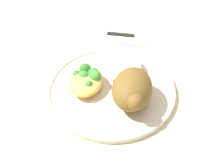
{
  "coord_description": "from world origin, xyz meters",
  "views": [
    {
      "loc": [
        0.45,
        0.09,
        0.48
      ],
      "look_at": [
        0.0,
        0.0,
        0.02
      ],
      "focal_mm": 45.1,
      "sensor_mm": 36.0,
      "label": 1
    }
  ],
  "objects": [
    {
      "name": "fork",
      "position": [
        -0.19,
        0.04,
        0.0
      ],
      "size": [
        0.02,
        0.14,
        0.01
      ],
      "color": "#B2B2B7",
      "rests_on": "ground_plane"
    },
    {
      "name": "mac_cheese_with_broccoli",
      "position": [
        0.0,
        -0.06,
        0.03
      ],
      "size": [
        0.1,
        0.08,
        0.04
      ],
      "color": "#F2BF51",
      "rests_on": "plate"
    },
    {
      "name": "roasted_chicken",
      "position": [
        0.03,
        0.05,
        0.05
      ],
      "size": [
        0.12,
        0.09,
        0.07
      ],
      "color": "brown",
      "rests_on": "plate"
    },
    {
      "name": "knife",
      "position": [
        -0.23,
        0.02,
        0.0
      ],
      "size": [
        0.02,
        0.19,
        0.01
      ],
      "color": "black",
      "rests_on": "ground_plane"
    },
    {
      "name": "ground_plane",
      "position": [
        0.0,
        0.0,
        0.0
      ],
      "size": [
        2.0,
        2.0,
        0.0
      ],
      "primitive_type": "plane",
      "color": "beige"
    },
    {
      "name": "plate",
      "position": [
        0.0,
        0.0,
        0.01
      ],
      "size": [
        0.3,
        0.3,
        0.01
      ],
      "color": "beige",
      "rests_on": "ground_plane"
    },
    {
      "name": "rice_pile",
      "position": [
        -0.06,
        0.02,
        0.03
      ],
      "size": [
        0.11,
        0.09,
        0.03
      ],
      "primitive_type": "ellipsoid",
      "color": "white",
      "rests_on": "plate"
    }
  ]
}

